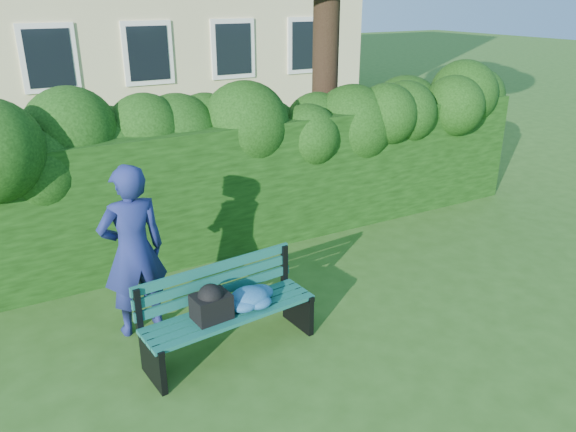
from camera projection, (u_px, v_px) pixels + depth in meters
ground at (313, 307)px, 6.59m from camera, size 80.00×80.00×0.00m
hedge at (233, 183)px, 8.03m from camera, size 10.00×1.00×1.80m
park_bench at (230, 307)px, 5.64m from camera, size 1.82×0.72×0.89m
man_reading at (133, 251)px, 5.82m from camera, size 0.70×0.48×1.88m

